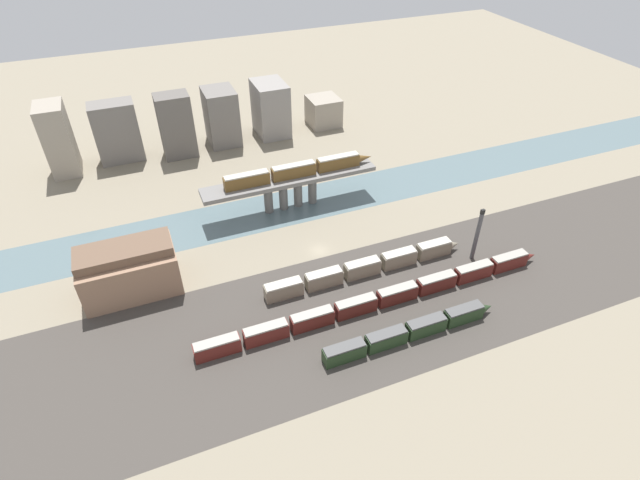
{
  "coord_description": "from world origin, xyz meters",
  "views": [
    {
      "loc": [
        -38.32,
        -96.16,
        84.19
      ],
      "look_at": [
        0.0,
        -0.67,
        4.06
      ],
      "focal_mm": 28.0,
      "sensor_mm": 36.0,
      "label": 1
    }
  ],
  "objects_px": {
    "train_on_bridge": "(298,170)",
    "train_yard_far": "(366,267)",
    "train_yard_near": "(411,331)",
    "signal_tower": "(477,235)",
    "warehouse_building": "(129,270)",
    "train_yard_mid": "(381,299)"
  },
  "relations": [
    {
      "from": "train_on_bridge",
      "to": "train_yard_far",
      "type": "xyz_separation_m",
      "value": [
        4.92,
        -35.54,
        -10.0
      ]
    },
    {
      "from": "train_on_bridge",
      "to": "train_yard_mid",
      "type": "height_order",
      "value": "train_on_bridge"
    },
    {
      "from": "train_on_bridge",
      "to": "train_yard_mid",
      "type": "xyz_separation_m",
      "value": [
        3.14,
        -46.95,
        -10.06
      ]
    },
    {
      "from": "train_on_bridge",
      "to": "train_yard_near",
      "type": "distance_m",
      "value": 59.12
    },
    {
      "from": "train_yard_mid",
      "to": "signal_tower",
      "type": "relative_size",
      "value": 5.77
    },
    {
      "from": "train_yard_mid",
      "to": "signal_tower",
      "type": "bearing_deg",
      "value": 12.18
    },
    {
      "from": "train_yard_far",
      "to": "train_yard_near",
      "type": "bearing_deg",
      "value": -90.63
    },
    {
      "from": "train_on_bridge",
      "to": "signal_tower",
      "type": "distance_m",
      "value": 52.65
    },
    {
      "from": "train_yard_near",
      "to": "train_yard_far",
      "type": "xyz_separation_m",
      "value": [
        0.25,
        22.52,
        0.15
      ]
    },
    {
      "from": "train_yard_mid",
      "to": "train_on_bridge",
      "type": "bearing_deg",
      "value": 93.83
    },
    {
      "from": "train_yard_far",
      "to": "signal_tower",
      "type": "xyz_separation_m",
      "value": [
        28.53,
        -4.86,
        5.42
      ]
    },
    {
      "from": "train_on_bridge",
      "to": "train_yard_far",
      "type": "height_order",
      "value": "train_on_bridge"
    },
    {
      "from": "train_yard_mid",
      "to": "train_yard_far",
      "type": "bearing_deg",
      "value": 81.17
    },
    {
      "from": "train_yard_far",
      "to": "warehouse_building",
      "type": "relative_size",
      "value": 2.44
    },
    {
      "from": "train_yard_near",
      "to": "train_yard_far",
      "type": "bearing_deg",
      "value": 89.37
    },
    {
      "from": "warehouse_building",
      "to": "train_on_bridge",
      "type": "bearing_deg",
      "value": 21.42
    },
    {
      "from": "train_on_bridge",
      "to": "train_yard_far",
      "type": "relative_size",
      "value": 0.84
    },
    {
      "from": "train_on_bridge",
      "to": "train_yard_near",
      "type": "height_order",
      "value": "train_on_bridge"
    },
    {
      "from": "train_yard_near",
      "to": "train_yard_mid",
      "type": "height_order",
      "value": "train_yard_mid"
    },
    {
      "from": "train_yard_near",
      "to": "warehouse_building",
      "type": "relative_size",
      "value": 1.89
    },
    {
      "from": "train_on_bridge",
      "to": "warehouse_building",
      "type": "relative_size",
      "value": 2.04
    },
    {
      "from": "train_yard_mid",
      "to": "warehouse_building",
      "type": "bearing_deg",
      "value": 152.73
    }
  ]
}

